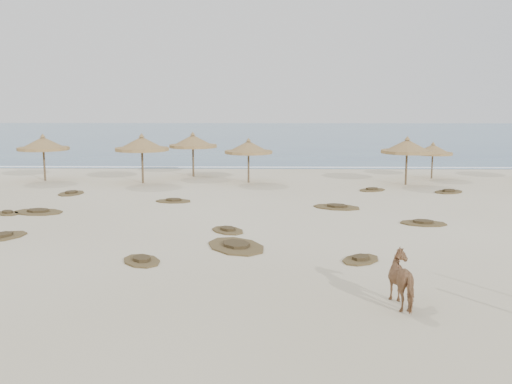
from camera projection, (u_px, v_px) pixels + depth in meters
ground at (265, 252)px, 19.56m from camera, size 160.00×160.00×0.00m
ocean at (267, 134)px, 93.64m from camera, size 200.00×100.00×0.01m
foam_line at (266, 167)px, 45.24m from camera, size 70.00×0.60×0.01m
palapa_0 at (43, 144)px, 37.25m from camera, size 3.61×3.61×3.09m
palapa_1 at (142, 145)px, 36.03m from camera, size 3.81×3.81×3.18m
palapa_2 at (193, 142)px, 39.31m from camera, size 4.04×4.04×3.11m
palapa_3 at (249, 148)px, 36.40m from camera, size 3.64×3.64×2.87m
palapa_4 at (407, 147)px, 35.31m from camera, size 3.86×3.86×3.05m
palapa_5 at (433, 150)px, 38.36m from camera, size 2.97×2.97×2.49m
horse at (406, 280)px, 14.33m from camera, size 0.99×1.70×1.35m
scrub_0 at (2, 236)px, 21.74m from camera, size 2.16×2.42×0.16m
scrub_1 at (38, 212)px, 26.64m from camera, size 2.72×2.09×0.16m
scrub_2 at (228, 230)px, 22.78m from camera, size 1.84×2.02×0.16m
scrub_3 at (337, 207)px, 27.88m from camera, size 2.73×2.28×0.16m
scrub_4 at (423, 223)px, 24.14m from camera, size 2.16×1.62×0.16m
scrub_6 at (71, 193)px, 32.12m from camera, size 1.45×2.08×0.16m
scrub_7 at (372, 190)px, 33.36m from camera, size 2.11×1.95×0.16m
scrub_8 at (7, 213)px, 26.31m from camera, size 1.58×1.53×0.16m
scrub_9 at (236, 246)px, 20.29m from camera, size 2.91×3.34×0.16m
scrub_10 at (449, 191)px, 32.67m from camera, size 2.30×2.15×0.16m
scrub_11 at (142, 260)px, 18.40m from camera, size 1.81×2.04×0.16m
scrub_12 at (361, 259)px, 18.54m from camera, size 1.77×1.87×0.16m
scrub_13 at (173, 201)px, 29.60m from camera, size 1.98×1.39×0.16m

